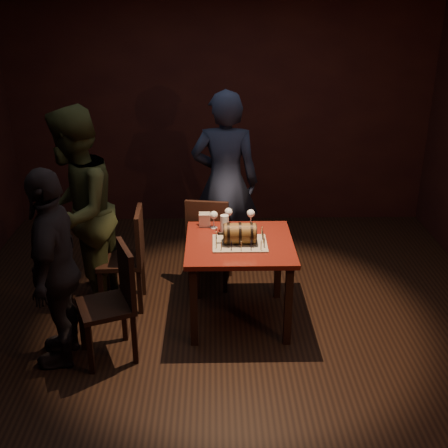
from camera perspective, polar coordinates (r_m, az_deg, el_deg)
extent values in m
plane|color=black|center=(4.95, 0.14, -10.42)|extent=(5.00, 5.00, 0.00)
cube|color=black|center=(6.77, -0.30, 11.63)|extent=(5.00, 0.04, 2.80)
cube|color=black|center=(2.10, 1.68, -15.85)|extent=(5.00, 0.04, 2.80)
cube|color=#4E120D|center=(4.72, 1.59, -2.05)|extent=(0.90, 0.90, 0.04)
cube|color=black|center=(4.56, -3.08, -8.38)|extent=(0.06, 0.06, 0.71)
cube|color=black|center=(4.59, 6.54, -8.25)|extent=(0.06, 0.06, 0.71)
cube|color=black|center=(5.22, -2.83, -4.06)|extent=(0.06, 0.06, 0.71)
cube|color=black|center=(5.25, 5.51, -3.97)|extent=(0.06, 0.06, 0.71)
cube|color=gray|center=(4.67, 1.61, -1.98)|extent=(0.45, 0.35, 0.01)
cylinder|color=brown|center=(4.63, 1.62, -0.96)|extent=(0.26, 0.17, 0.17)
cylinder|color=black|center=(4.62, 0.45, -0.97)|extent=(0.02, 0.19, 0.19)
cylinder|color=black|center=(4.63, 1.62, -0.96)|extent=(0.02, 0.19, 0.19)
cylinder|color=black|center=(4.63, 2.79, -0.95)|extent=(0.02, 0.19, 0.19)
cylinder|color=black|center=(4.62, -0.01, -0.97)|extent=(0.01, 0.16, 0.16)
cylinder|color=black|center=(4.64, 3.25, -0.94)|extent=(0.01, 0.16, 0.16)
cylinder|color=black|center=(4.62, -0.27, -0.97)|extent=(0.04, 0.02, 0.02)
sphere|color=black|center=(4.62, -0.52, -0.97)|extent=(0.03, 0.03, 0.03)
cylinder|color=#D7CD80|center=(4.51, -0.27, -2.24)|extent=(0.01, 0.01, 0.08)
cylinder|color=black|center=(4.49, -0.27, -1.72)|extent=(0.00, 0.00, 0.01)
cylinder|color=black|center=(4.51, 0.75, -2.23)|extent=(0.01, 0.01, 0.08)
cylinder|color=black|center=(4.49, 0.75, -1.71)|extent=(0.00, 0.00, 0.01)
cylinder|color=#D7CD80|center=(4.51, 1.76, -2.22)|extent=(0.01, 0.01, 0.08)
cylinder|color=black|center=(4.50, 1.77, -1.71)|extent=(0.00, 0.00, 0.01)
cylinder|color=black|center=(4.52, 2.78, -2.22)|extent=(0.01, 0.01, 0.08)
cylinder|color=black|center=(4.50, 2.79, -1.70)|extent=(0.00, 0.00, 0.01)
cylinder|color=#D7CD80|center=(4.53, 3.79, -2.20)|extent=(0.01, 0.01, 0.08)
cylinder|color=black|center=(4.51, 3.80, -1.69)|extent=(0.00, 0.00, 0.01)
cylinder|color=black|center=(4.57, 4.11, -1.94)|extent=(0.01, 0.01, 0.08)
cylinder|color=black|center=(4.55, 4.13, -1.42)|extent=(0.00, 0.00, 0.01)
cylinder|color=#D7CD80|center=(4.65, 4.03, -1.52)|extent=(0.01, 0.01, 0.08)
cylinder|color=black|center=(4.63, 4.04, -1.02)|extent=(0.00, 0.00, 0.01)
cylinder|color=black|center=(4.72, 3.95, -1.12)|extent=(0.01, 0.01, 0.08)
cylinder|color=black|center=(4.70, 3.96, -0.62)|extent=(0.00, 0.00, 0.01)
cylinder|color=#D7CD80|center=(4.79, 3.87, -0.73)|extent=(0.01, 0.01, 0.08)
cylinder|color=black|center=(4.77, 3.88, -0.24)|extent=(0.00, 0.00, 0.01)
cylinder|color=black|center=(4.79, 2.91, -0.74)|extent=(0.01, 0.01, 0.08)
cylinder|color=black|center=(4.77, 2.92, -0.25)|extent=(0.00, 0.00, 0.01)
cylinder|color=#D7CD80|center=(4.78, 1.96, -0.75)|extent=(0.01, 0.01, 0.08)
cylinder|color=black|center=(4.76, 1.96, -0.25)|extent=(0.00, 0.00, 0.01)
cylinder|color=black|center=(4.78, 1.00, -0.76)|extent=(0.01, 0.01, 0.08)
cylinder|color=black|center=(4.76, 1.00, -0.26)|extent=(0.00, 0.00, 0.01)
cylinder|color=#D7CD80|center=(4.77, 0.04, -0.77)|extent=(0.01, 0.01, 0.08)
cylinder|color=black|center=(4.76, 0.04, -0.27)|extent=(0.00, 0.00, 0.01)
cylinder|color=black|center=(4.76, -0.80, -0.82)|extent=(0.01, 0.01, 0.08)
cylinder|color=black|center=(4.75, -0.80, -0.32)|extent=(0.00, 0.00, 0.01)
cylinder|color=#D7CD80|center=(4.69, -0.79, -1.21)|extent=(0.01, 0.01, 0.08)
cylinder|color=black|center=(4.67, -0.80, -0.71)|extent=(0.00, 0.00, 0.01)
cylinder|color=black|center=(4.62, -0.79, -1.62)|extent=(0.01, 0.01, 0.08)
cylinder|color=black|center=(4.60, -0.79, -1.11)|extent=(0.00, 0.00, 0.01)
cylinder|color=#D7CD80|center=(4.55, -0.78, -2.03)|extent=(0.01, 0.01, 0.08)
cylinder|color=black|center=(4.53, -0.79, -1.52)|extent=(0.00, 0.00, 0.01)
cylinder|color=silver|center=(4.97, -1.04, -0.38)|extent=(0.06, 0.06, 0.01)
cylinder|color=silver|center=(4.96, -1.05, 0.11)|extent=(0.01, 0.01, 0.09)
sphere|color=silver|center=(4.93, -1.05, 0.92)|extent=(0.07, 0.07, 0.07)
sphere|color=#591114|center=(4.93, -1.05, 0.84)|extent=(0.05, 0.05, 0.05)
cylinder|color=silver|center=(5.04, 0.46, -0.04)|extent=(0.06, 0.06, 0.01)
cylinder|color=silver|center=(5.03, 0.46, 0.45)|extent=(0.01, 0.01, 0.09)
sphere|color=silver|center=(5.00, 0.46, 1.24)|extent=(0.07, 0.07, 0.07)
cylinder|color=silver|center=(5.02, 2.72, -0.20)|extent=(0.06, 0.06, 0.01)
cylinder|color=silver|center=(5.00, 2.73, 0.30)|extent=(0.01, 0.01, 0.09)
sphere|color=silver|center=(4.97, 2.75, 1.09)|extent=(0.07, 0.07, 0.07)
sphere|color=#BF594C|center=(4.97, 2.75, 1.02)|extent=(0.05, 0.05, 0.05)
cylinder|color=silver|center=(4.88, 0.04, 0.06)|extent=(0.07, 0.07, 0.15)
cylinder|color=#9E5414|center=(4.88, 0.04, -0.13)|extent=(0.06, 0.06, 0.11)
cylinder|color=white|center=(4.86, 0.04, 0.59)|extent=(0.06, 0.06, 0.02)
cube|color=black|center=(5.44, -1.40, -1.77)|extent=(0.46, 0.46, 0.04)
cube|color=black|center=(5.67, 0.59, -3.32)|extent=(0.04, 0.04, 0.43)
cube|color=black|center=(5.72, -2.79, -3.11)|extent=(0.04, 0.04, 0.43)
cube|color=black|center=(5.37, 0.13, -4.90)|extent=(0.04, 0.04, 0.43)
cube|color=black|center=(5.42, -3.45, -4.66)|extent=(0.04, 0.04, 0.43)
cube|color=black|center=(5.18, -1.75, -0.07)|extent=(0.40, 0.10, 0.46)
cube|color=black|center=(5.14, -10.42, -3.68)|extent=(0.41, 0.41, 0.04)
cube|color=black|center=(5.42, -11.83, -5.13)|extent=(0.04, 0.04, 0.43)
cube|color=black|center=(5.13, -12.34, -6.90)|extent=(0.04, 0.04, 0.43)
cube|color=black|center=(5.38, -8.24, -5.09)|extent=(0.04, 0.04, 0.43)
cube|color=black|center=(5.08, -8.53, -6.88)|extent=(0.04, 0.04, 0.43)
cube|color=black|center=(5.02, -8.58, -1.09)|extent=(0.06, 0.40, 0.46)
cube|color=black|center=(4.46, -11.94, -8.22)|extent=(0.52, 0.52, 0.04)
cube|color=black|center=(4.71, -14.19, -10.03)|extent=(0.04, 0.04, 0.43)
cube|color=black|center=(4.42, -13.43, -12.28)|extent=(0.04, 0.04, 0.43)
cube|color=black|center=(4.75, -10.11, -9.31)|extent=(0.04, 0.04, 0.43)
cube|color=black|center=(4.47, -9.07, -11.48)|extent=(0.04, 0.04, 0.43)
cube|color=black|center=(4.37, -9.89, -5.00)|extent=(0.19, 0.39, 0.46)
imported|color=#1B2237|center=(5.62, 0.11, 4.24)|extent=(0.71, 0.49, 1.85)
imported|color=#31361B|center=(5.02, -14.76, 1.11)|extent=(0.77, 0.95, 1.84)
imported|color=black|center=(4.38, -16.80, -4.32)|extent=(0.40, 0.93, 1.57)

